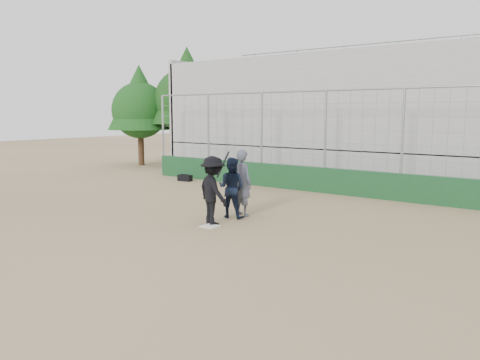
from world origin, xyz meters
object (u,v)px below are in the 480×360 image
Objects in this scene: batter_at_plate at (213,190)px; catcher_crouched at (231,198)px; equipment_bag at (185,178)px; umpire at (243,186)px.

batter_at_plate is 1.69× the size of catcher_crouched.
equipment_bag is at bearing 138.49° from batter_at_plate.
batter_at_plate is 1.42m from umpire.
batter_at_plate is 2.92× the size of equipment_bag.
catcher_crouched reaches higher than equipment_bag.
equipment_bag is at bearing 143.18° from catcher_crouched.
batter_at_plate is 1.13× the size of umpire.
catcher_crouched is 0.56m from umpire.
batter_at_plate is 1.02m from catcher_crouched.
equipment_bag is (-6.53, 5.78, -0.82)m from batter_at_plate.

